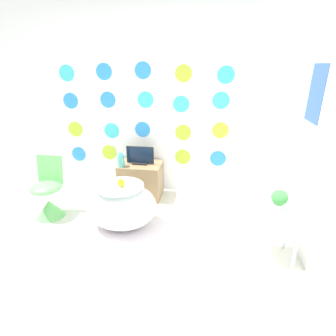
{
  "coord_description": "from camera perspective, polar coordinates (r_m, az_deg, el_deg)",
  "views": [
    {
      "loc": [
        0.91,
        -1.55,
        1.8
      ],
      "look_at": [
        0.5,
        0.97,
        0.79
      ],
      "focal_mm": 28.0,
      "sensor_mm": 36.0,
      "label": 1
    }
  ],
  "objects": [
    {
      "name": "ground_plane",
      "position": [
        2.54,
        -16.35,
        -24.59
      ],
      "size": [
        12.0,
        12.0,
        0.0
      ],
      "primitive_type": "plane",
      "color": "silver"
    },
    {
      "name": "wall_back_dotted",
      "position": [
        3.74,
        -5.17,
        13.81
      ],
      "size": [
        4.75,
        0.05,
        2.6
      ],
      "color": "white",
      "rests_on": "ground_plane"
    },
    {
      "name": "wall_right",
      "position": [
        2.79,
        30.02,
        8.56
      ],
      "size": [
        0.06,
        3.02,
        2.6
      ],
      "color": "silver",
      "rests_on": "ground_plane"
    },
    {
      "name": "rug",
      "position": [
        3.17,
        -11.33,
        -13.39
      ],
      "size": [
        1.26,
        0.7,
        0.01
      ],
      "color": "silver",
      "rests_on": "ground_plane"
    },
    {
      "name": "bathtub",
      "position": [
        3.12,
        -10.11,
        -8.04
      ],
      "size": [
        0.82,
        0.66,
        0.54
      ],
      "color": "white",
      "rests_on": "ground_plane"
    },
    {
      "name": "rubber_duck",
      "position": [
        2.94,
        -10.19,
        -3.11
      ],
      "size": [
        0.08,
        0.09,
        0.1
      ],
      "color": "yellow",
      "rests_on": "bathtub"
    },
    {
      "name": "chair",
      "position": [
        3.6,
        -24.58,
        -5.89
      ],
      "size": [
        0.38,
        0.38,
        0.76
      ],
      "color": "#66C166",
      "rests_on": "ground_plane"
    },
    {
      "name": "tv_cabinet",
      "position": [
        3.78,
        -5.89,
        -2.65
      ],
      "size": [
        0.58,
        0.43,
        0.5
      ],
      "color": "#8E704C",
      "rests_on": "ground_plane"
    },
    {
      "name": "tv",
      "position": [
        3.65,
        -6.09,
        2.53
      ],
      "size": [
        0.39,
        0.12,
        0.25
      ],
      "color": "black",
      "rests_on": "tv_cabinet"
    },
    {
      "name": "vase",
      "position": [
        3.6,
        -10.2,
        1.66
      ],
      "size": [
        0.09,
        0.09,
        0.2
      ],
      "color": "#51B2AD",
      "rests_on": "tv_cabinet"
    },
    {
      "name": "side_table",
      "position": [
        2.73,
        22.39,
        -10.47
      ],
      "size": [
        0.39,
        0.36,
        0.54
      ],
      "color": "silver",
      "rests_on": "ground_plane"
    },
    {
      "name": "potted_plant_left",
      "position": [
        2.62,
        23.1,
        -6.17
      ],
      "size": [
        0.15,
        0.15,
        0.2
      ],
      "color": "beige",
      "rests_on": "side_table"
    }
  ]
}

